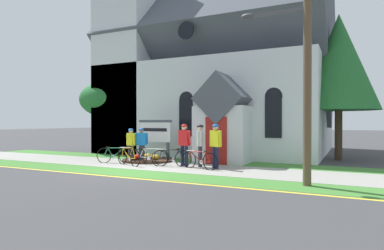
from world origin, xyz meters
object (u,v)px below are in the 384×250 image
bicycle_yellow (115,155)px  yard_deciduous_tree (113,100)px  cyclist_in_red_jersey (131,143)px  church_sign (155,133)px  roadside_conifer (339,62)px  cyclist_in_blue_jersey (216,142)px  bicycle_blue (150,156)px  cyclist_in_white_jersey (142,142)px  bicycle_red (200,160)px  cyclist_in_yellow_jersey (200,142)px  utility_pole (303,42)px  cyclist_in_orange_jersey (184,141)px  bicycle_black (172,158)px  bicycle_green (128,156)px

bicycle_yellow → yard_deciduous_tree: (-4.19, 5.04, 2.95)m
bicycle_yellow → cyclist_in_red_jersey: cyclist_in_red_jersey is taller
church_sign → roadside_conifer: size_ratio=0.27×
cyclist_in_blue_jersey → bicycle_blue: bearing=-177.9°
cyclist_in_blue_jersey → yard_deciduous_tree: 10.42m
cyclist_in_white_jersey → cyclist_in_red_jersey: size_ratio=1.01×
bicycle_yellow → bicycle_blue: bicycle_blue is taller
church_sign → bicycle_red: church_sign is taller
cyclist_in_yellow_jersey → cyclist_in_blue_jersey: bearing=-11.8°
bicycle_red → cyclist_in_blue_jersey: size_ratio=0.97×
yard_deciduous_tree → cyclist_in_red_jersey: bearing=-43.8°
bicycle_yellow → bicycle_blue: (1.80, 0.19, 0.01)m
cyclist_in_yellow_jersey → bicycle_blue: bearing=-173.3°
cyclist_in_blue_jersey → roadside_conifer: (4.32, 5.48, 3.74)m
church_sign → utility_pole: size_ratio=0.26×
utility_pole → cyclist_in_orange_jersey: bearing=156.9°
bicycle_red → cyclist_in_yellow_jersey: (-0.21, 0.53, 0.69)m
bicycle_black → bicycle_red: size_ratio=0.92×
church_sign → cyclist_in_red_jersey: (-0.51, -1.30, -0.42)m
church_sign → bicycle_black: 2.82m
church_sign → bicycle_red: 3.97m
cyclist_in_white_jersey → cyclist_in_yellow_jersey: size_ratio=0.90×
cyclist_in_orange_jersey → church_sign: bearing=147.3°
bicycle_blue → cyclist_in_yellow_jersey: size_ratio=0.98×
bicycle_red → yard_deciduous_tree: size_ratio=0.38×
utility_pole → bicycle_blue: bearing=163.2°
bicycle_green → cyclist_in_blue_jersey: (3.75, 0.71, 0.68)m
bicycle_blue → cyclist_in_blue_jersey: bearing=2.1°
cyclist_in_red_jersey → bicycle_yellow: bearing=-128.1°
bicycle_black → bicycle_blue: 1.12m
church_sign → bicycle_black: bearing=-42.9°
bicycle_blue → cyclist_in_white_jersey: cyclist_in_white_jersey is taller
utility_pole → roadside_conifer: size_ratio=1.06×
bicycle_red → cyclist_in_orange_jersey: (-0.89, 0.41, 0.70)m
cyclist_in_orange_jersey → utility_pole: size_ratio=0.23×
roadside_conifer → bicycle_red: bearing=-129.7°
cyclist_in_blue_jersey → cyclist_in_red_jersey: cyclist_in_blue_jersey is taller
bicycle_green → utility_pole: utility_pole is taller
bicycle_blue → utility_pole: utility_pole is taller
utility_pole → bicycle_yellow: bearing=167.8°
bicycle_red → utility_pole: size_ratio=0.23×
cyclist_in_orange_jersey → yard_deciduous_tree: 9.19m
bicycle_black → cyclist_in_orange_jersey: size_ratio=0.90×
church_sign → cyclist_in_red_jersey: 1.46m
bicycle_black → bicycle_green: (-1.85, -0.49, 0.02)m
cyclist_in_orange_jersey → utility_pole: bearing=-23.1°
bicycle_red → cyclist_in_orange_jersey: bearing=155.2°
cyclist_in_blue_jersey → cyclist_in_yellow_jersey: size_ratio=1.01×
cyclist_in_yellow_jersey → cyclist_in_red_jersey: cyclist_in_yellow_jersey is taller
cyclist_in_blue_jersey → cyclist_in_red_jersey: 4.36m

